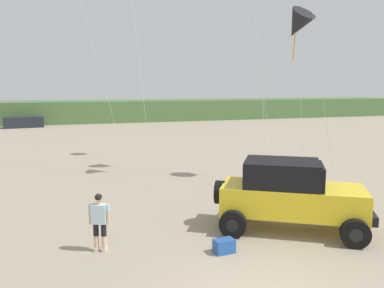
{
  "coord_description": "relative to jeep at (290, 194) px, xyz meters",
  "views": [
    {
      "loc": [
        -4.03,
        -6.96,
        4.56
      ],
      "look_at": [
        -0.22,
        4.64,
        2.78
      ],
      "focal_mm": 36.68,
      "sensor_mm": 36.0,
      "label": 1
    }
  ],
  "objects": [
    {
      "name": "dune_ridge",
      "position": [
        0.27,
        43.84,
        0.17
      ],
      "size": [
        90.0,
        8.49,
        2.75
      ],
      "primitive_type": "cube",
      "color": "#4C703D",
      "rests_on": "ground_plane"
    },
    {
      "name": "jeep",
      "position": [
        0.0,
        0.0,
        0.0
      ],
      "size": [
        4.97,
        4.28,
        2.26
      ],
      "color": "yellow",
      "rests_on": "ground_plane"
    },
    {
      "name": "person_watching",
      "position": [
        -5.92,
        0.19,
        -0.26
      ],
      "size": [
        0.59,
        0.42,
        1.67
      ],
      "color": "#DBB28E",
      "rests_on": "ground_plane"
    },
    {
      "name": "cooler_box",
      "position": [
        -2.66,
        -0.96,
        -1.01
      ],
      "size": [
        0.6,
        0.42,
        0.38
      ],
      "primitive_type": "cube",
      "rotation": [
        0.0,
        0.0,
        0.11
      ],
      "color": "#23519E",
      "rests_on": "ground_plane"
    },
    {
      "name": "distant_sedan",
      "position": [
        -11.1,
        37.59,
        -0.6
      ],
      "size": [
        4.38,
        2.2,
        1.2
      ],
      "primitive_type": "cube",
      "rotation": [
        0.0,
        0.0,
        0.12
      ],
      "color": "#1E232D",
      "rests_on": "ground_plane"
    },
    {
      "name": "kite_pink_ribbon",
      "position": [
        3.97,
        6.09,
        6.29
      ],
      "size": [
        1.77,
        2.4,
        8.4
      ],
      "color": "black",
      "rests_on": "ground_plane"
    }
  ]
}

